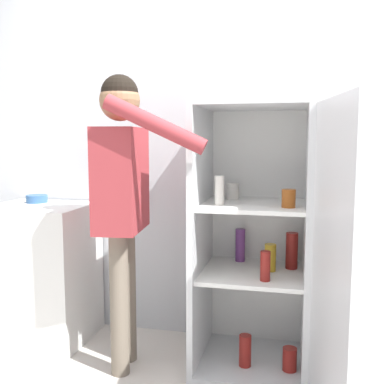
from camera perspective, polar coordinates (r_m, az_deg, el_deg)
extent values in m
cube|color=silver|center=(3.06, 1.32, 5.01)|extent=(7.00, 0.06, 2.55)
cube|color=silver|center=(2.96, 7.50, -20.43)|extent=(0.66, 0.64, 0.04)
cube|color=silver|center=(2.65, 8.01, 10.92)|extent=(0.66, 0.64, 0.04)
cube|color=white|center=(2.99, 8.30, -4.45)|extent=(0.66, 0.03, 1.51)
cube|color=silver|center=(2.74, 1.21, -5.39)|extent=(0.04, 0.64, 1.51)
cube|color=silver|center=(2.69, 14.43, -5.86)|extent=(0.03, 0.64, 1.51)
cube|color=white|center=(2.75, 7.67, -10.16)|extent=(0.59, 0.57, 0.02)
cube|color=white|center=(2.67, 7.81, -1.67)|extent=(0.59, 0.57, 0.02)
cube|color=silver|center=(2.07, 17.52, -9.70)|extent=(0.16, 0.66, 1.51)
cylinder|color=maroon|center=(2.82, 6.76, -19.37)|extent=(0.07, 0.07, 0.19)
cylinder|color=#9E4C19|center=(2.52, 12.17, -0.81)|extent=(0.08, 0.08, 0.10)
cylinder|color=beige|center=(2.82, 5.18, 0.09)|extent=(0.08, 0.08, 0.10)
cylinder|color=#723884|center=(2.93, 6.14, -6.72)|extent=(0.06, 0.06, 0.21)
cylinder|color=maroon|center=(2.56, 9.29, -9.26)|extent=(0.06, 0.06, 0.17)
cylinder|color=#B78C1E|center=(2.75, 9.90, -8.20)|extent=(0.07, 0.07, 0.16)
cylinder|color=beige|center=(2.56, 3.50, 0.21)|extent=(0.05, 0.05, 0.17)
cylinder|color=maroon|center=(2.82, 12.29, -20.03)|extent=(0.08, 0.08, 0.13)
cylinder|color=maroon|center=(2.82, 12.55, -7.29)|extent=(0.07, 0.07, 0.22)
cylinder|color=#726656|center=(2.85, -8.24, -12.72)|extent=(0.11, 0.11, 0.84)
cylinder|color=#726656|center=(2.70, -9.22, -13.89)|extent=(0.11, 0.11, 0.84)
cube|color=#9E3338|center=(2.62, -8.99, 1.60)|extent=(0.28, 0.44, 0.59)
sphere|color=#8C6647|center=(2.62, -9.17, 11.38)|extent=(0.23, 0.23, 0.23)
sphere|color=black|center=(2.62, -9.18, 12.26)|extent=(0.21, 0.21, 0.21)
cylinder|color=#9E3338|center=(2.85, -7.67, 1.41)|extent=(0.08, 0.08, 0.56)
cylinder|color=#9E3338|center=(2.32, -4.71, 8.56)|extent=(0.55, 0.14, 0.31)
cube|color=white|center=(3.28, -18.51, -9.64)|extent=(0.65, 0.56, 0.93)
cylinder|color=#335B8E|center=(3.31, -19.09, -0.83)|extent=(0.15, 0.15, 0.05)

